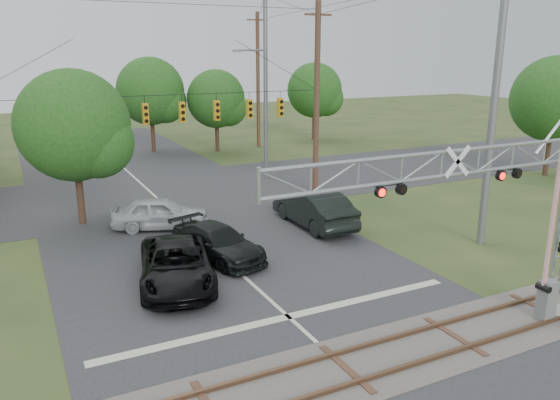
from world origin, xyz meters
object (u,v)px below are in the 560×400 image
traffic_signal_span (179,107)px  sedan_silver (160,213)px  pickup_black (177,264)px  car_dark (218,243)px  streetlight (263,107)px  crossing_gantry (495,205)px

traffic_signal_span → sedan_silver: (-2.15, -3.17, -4.87)m
pickup_black → car_dark: (2.32, 1.80, -0.08)m
sedan_silver → streetlight: streetlight is taller
car_dark → streetlight: size_ratio=0.56×
crossing_gantry → sedan_silver: (-6.02, 15.19, -3.45)m
pickup_black → traffic_signal_span: bearing=85.2°
sedan_silver → crossing_gantry: bearing=-137.8°
traffic_signal_span → pickup_black: 11.78m
crossing_gantry → pickup_black: 11.47m
car_dark → sedan_silver: sedan_silver is taller
car_dark → sedan_silver: 5.33m
traffic_signal_span → pickup_black: (-3.38, -10.17, -4.87)m
pickup_black → car_dark: 2.93m
sedan_silver → streetlight: bearing=-29.4°
car_dark → sedan_silver: size_ratio=1.05×
sedan_silver → streetlight: 12.92m
traffic_signal_span → car_dark: size_ratio=3.87×
crossing_gantry → car_dark: size_ratio=2.25×
crossing_gantry → traffic_signal_span: bearing=101.9°
crossing_gantry → streetlight: (3.34, 23.05, 0.71)m
crossing_gantry → sedan_silver: bearing=111.6°
traffic_signal_span → streetlight: (7.21, 4.70, -0.70)m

